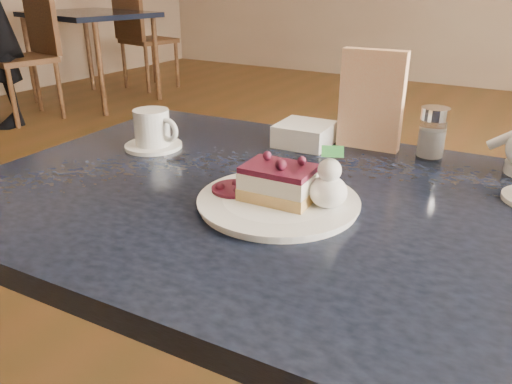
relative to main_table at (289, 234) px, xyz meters
The scene contains 10 objects.
main_table is the anchor object (origin of this frame).
dessert_plate 0.09m from the main_table, 86.98° to the right, with size 0.25×0.25×0.01m, color white.
cheesecake_slice 0.12m from the main_table, 86.98° to the right, with size 0.12×0.09×0.06m.
whipped_cream 0.14m from the main_table, 22.17° to the right, with size 0.06×0.06×0.05m.
berry_sauce 0.13m from the main_table, 144.07° to the right, with size 0.08×0.08×0.01m, color #370D24.
coffee_set 0.39m from the main_table, 168.55° to the left, with size 0.13×0.12×0.08m.
menu_card 0.36m from the main_table, 85.40° to the left, with size 0.13×0.03×0.21m, color #FFF0CD.
sugar_shaker 0.38m from the main_table, 63.99° to the left, with size 0.06×0.06×0.10m.
napkin_stack 0.30m from the main_table, 111.15° to the left, with size 0.11×0.11×0.05m, color white.
bg_table_far_left 4.04m from the main_table, 142.79° to the left, with size 1.15×1.86×1.24m.
Camera 1 is at (0.51, -0.52, 1.05)m, focal length 35.00 mm.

